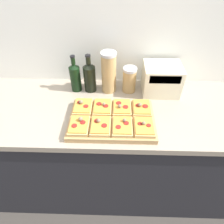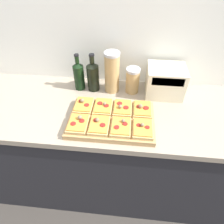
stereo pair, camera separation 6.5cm
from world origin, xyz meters
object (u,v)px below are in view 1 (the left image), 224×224
Objects in this scene: olive_oil_bottle at (75,77)px; grain_jar_tall at (109,72)px; wine_bottle at (90,77)px; grain_jar_short at (129,80)px; toaster_oven at (161,79)px; cutting_board at (112,120)px.

grain_jar_tall is (0.23, 0.00, 0.04)m from olive_oil_bottle.
grain_jar_short is at bearing 0.00° from wine_bottle.
grain_jar_tall reaches higher than toaster_oven.
olive_oil_bottle reaches higher than grain_jar_short.
olive_oil_bottle is 0.97× the size of toaster_oven.
grain_jar_short is at bearing 179.78° from toaster_oven.
olive_oil_bottle is 0.91× the size of grain_jar_tall.
toaster_oven reaches higher than grain_jar_short.
toaster_oven reaches higher than cutting_board.
cutting_board is at bearing -51.00° from olive_oil_bottle.
olive_oil_bottle is 0.59m from toaster_oven.
grain_jar_tall reaches higher than cutting_board.
toaster_oven is (0.22, -0.00, 0.01)m from grain_jar_short.
wine_bottle reaches higher than olive_oil_bottle.
olive_oil_bottle is 0.37m from grain_jar_short.
cutting_board is at bearing -109.09° from grain_jar_short.
olive_oil_bottle is 0.98× the size of wine_bottle.
cutting_board is at bearing -84.67° from grain_jar_tall.
wine_bottle is at bearing 179.90° from toaster_oven.
cutting_board is at bearing -63.37° from wine_bottle.
olive_oil_bottle is 1.46× the size of grain_jar_short.
cutting_board is 1.84× the size of toaster_oven.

